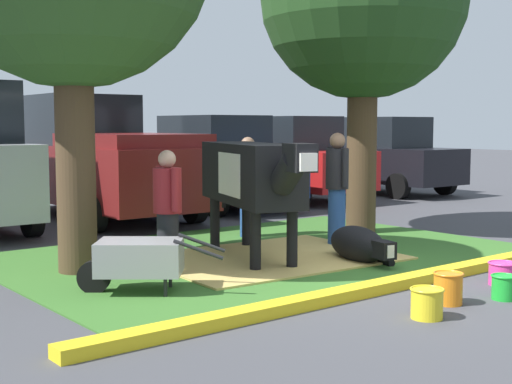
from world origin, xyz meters
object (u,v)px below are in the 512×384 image
person_visitor_near (337,185)px  person_visitor_far (248,184)px  wheelbarrow (138,258)px  bucket_yellow (427,303)px  cow_holstein (253,175)px  bucket_orange (448,288)px  calf_lying (359,245)px  sedan_blue (214,163)px  sedan_red (289,159)px  pickup_truck_maroon (101,161)px  person_handler (168,210)px  hatchback_white (381,156)px  bucket_pink (503,273)px  bucket_green (504,287)px

person_visitor_near → person_visitor_far: bearing=109.6°
wheelbarrow → bucket_yellow: (1.63, -2.59, -0.23)m
cow_holstein → bucket_orange: bearing=-88.2°
calf_lying → sedan_blue: (2.18, 6.41, 0.75)m
wheelbarrow → person_visitor_near: bearing=11.6°
wheelbarrow → sedan_blue: (5.34, 6.12, 0.60)m
cow_holstein → sedan_blue: (3.19, 5.43, -0.17)m
sedan_red → person_visitor_far: bearing=-137.5°
person_visitor_far → bucket_yellow: size_ratio=5.02×
sedan_red → wheelbarrow: bearing=-140.6°
person_visitor_near → pickup_truck_maroon: 5.46m
person_handler → bucket_orange: person_handler is taller
pickup_truck_maroon → person_visitor_near: bearing=-77.3°
person_handler → hatchback_white: 11.50m
bucket_pink → pickup_truck_maroon: size_ratio=0.06×
bucket_orange → bucket_pink: bucket_orange is taller
bucket_green → sedan_red: (4.91, 8.99, 0.85)m
person_handler → person_visitor_near: person_visitor_near is taller
bucket_pink → calf_lying: bearing=98.9°
person_visitor_far → hatchback_white: size_ratio=0.37×
calf_lying → sedan_red: bearing=55.3°
person_handler → bucket_pink: size_ratio=4.46×
bucket_orange → person_visitor_far: bearing=77.3°
wheelbarrow → hatchback_white: size_ratio=0.32×
person_visitor_far → hatchback_white: 8.40m
hatchback_white → bucket_green: bearing=-132.3°
bucket_yellow → person_visitor_near: bearing=57.1°
person_visitor_far → person_visitor_near: bearing=-70.4°
bucket_green → hatchback_white: size_ratio=0.06×
calf_lying → sedan_red: 8.13m
person_visitor_near → sedan_red: size_ratio=0.38×
person_handler → person_visitor_far: person_visitor_far is taller
pickup_truck_maroon → person_handler: bearing=-108.9°
sedan_red → calf_lying: bearing=-124.7°
cow_holstein → bucket_pink: bearing=-65.8°
calf_lying → person_visitor_near: 1.43m
person_visitor_near → hatchback_white: 8.74m
bucket_yellow → pickup_truck_maroon: bearing=83.5°
cow_holstein → bucket_green: size_ratio=11.21×
person_visitor_near → bucket_green: size_ratio=6.28×
bucket_orange → sedan_blue: 9.08m
person_visitor_near → pickup_truck_maroon: size_ratio=0.31×
person_visitor_near → bucket_green: person_visitor_near is taller
cow_holstein → person_visitor_far: person_visitor_far is taller
bucket_yellow → bucket_pink: (1.83, 0.35, -0.02)m
bucket_yellow → sedan_red: bearing=55.6°
bucket_orange → bucket_yellow: bearing=-161.2°
person_handler → bucket_green: (2.16, -3.14, -0.67)m
person_handler → person_visitor_near: bearing=5.0°
person_visitor_near → bucket_pink: 3.14m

